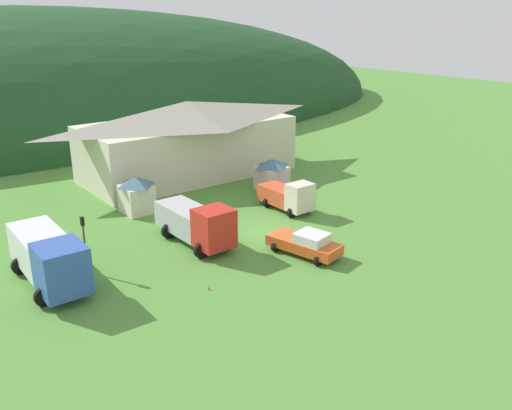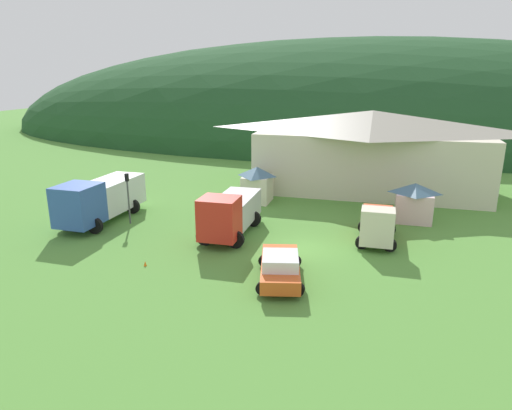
{
  "view_description": "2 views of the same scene",
  "coord_description": "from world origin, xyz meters",
  "px_view_note": "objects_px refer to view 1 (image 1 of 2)",
  "views": [
    {
      "loc": [
        -23.14,
        -28.85,
        15.33
      ],
      "look_at": [
        -0.05,
        0.92,
        1.91
      ],
      "focal_mm": 38.24,
      "sensor_mm": 36.0,
      "label": 1
    },
    {
      "loc": [
        4.3,
        -25.97,
        10.5
      ],
      "look_at": [
        -3.73,
        3.33,
        1.62
      ],
      "focal_mm": 31.9,
      "sensor_mm": 36.0,
      "label": 2
    }
  ],
  "objects_px": {
    "light_truck_cream": "(288,196)",
    "service_pickup_orange": "(306,243)",
    "play_shed_cream": "(137,194)",
    "box_truck_blue": "(49,257)",
    "traffic_cone_near_pickup": "(209,290)",
    "play_shed_pink": "(272,174)",
    "traffic_light_west": "(84,238)",
    "crane_truck_red": "(197,223)",
    "depot_building": "(188,138)"
  },
  "relations": [
    {
      "from": "box_truck_blue",
      "to": "service_pickup_orange",
      "type": "relative_size",
      "value": 1.52
    },
    {
      "from": "play_shed_cream",
      "to": "traffic_light_west",
      "type": "relative_size",
      "value": 0.81
    },
    {
      "from": "play_shed_cream",
      "to": "box_truck_blue",
      "type": "relative_size",
      "value": 0.37
    },
    {
      "from": "box_truck_blue",
      "to": "service_pickup_orange",
      "type": "height_order",
      "value": "box_truck_blue"
    },
    {
      "from": "crane_truck_red",
      "to": "light_truck_cream",
      "type": "height_order",
      "value": "crane_truck_red"
    },
    {
      "from": "light_truck_cream",
      "to": "service_pickup_orange",
      "type": "distance_m",
      "value": 8.63
    },
    {
      "from": "crane_truck_red",
      "to": "traffic_light_west",
      "type": "xyz_separation_m",
      "value": [
        -7.75,
        0.46,
        0.69
      ]
    },
    {
      "from": "play_shed_cream",
      "to": "traffic_cone_near_pickup",
      "type": "relative_size",
      "value": 5.29
    },
    {
      "from": "box_truck_blue",
      "to": "traffic_cone_near_pickup",
      "type": "xyz_separation_m",
      "value": [
        6.96,
        -6.29,
        -1.78
      ]
    },
    {
      "from": "crane_truck_red",
      "to": "service_pickup_orange",
      "type": "xyz_separation_m",
      "value": [
        4.72,
        -5.91,
        -0.78
      ]
    },
    {
      "from": "traffic_light_west",
      "to": "box_truck_blue",
      "type": "bearing_deg",
      "value": -175.13
    },
    {
      "from": "service_pickup_orange",
      "to": "box_truck_blue",
      "type": "bearing_deg",
      "value": -125.53
    },
    {
      "from": "play_shed_pink",
      "to": "box_truck_blue",
      "type": "xyz_separation_m",
      "value": [
        -21.93,
        -6.17,
        0.31
      ]
    },
    {
      "from": "light_truck_cream",
      "to": "crane_truck_red",
      "type": "bearing_deg",
      "value": -82.31
    },
    {
      "from": "play_shed_pink",
      "to": "traffic_cone_near_pickup",
      "type": "height_order",
      "value": "play_shed_pink"
    },
    {
      "from": "traffic_light_west",
      "to": "service_pickup_orange",
      "type": "bearing_deg",
      "value": -27.07
    },
    {
      "from": "depot_building",
      "to": "service_pickup_orange",
      "type": "distance_m",
      "value": 21.57
    },
    {
      "from": "play_shed_pink",
      "to": "service_pickup_orange",
      "type": "xyz_separation_m",
      "value": [
        -7.21,
        -12.35,
        -0.64
      ]
    },
    {
      "from": "play_shed_cream",
      "to": "play_shed_pink",
      "type": "relative_size",
      "value": 1.05
    },
    {
      "from": "depot_building",
      "to": "service_pickup_orange",
      "type": "xyz_separation_m",
      "value": [
        -3.72,
        -21.04,
        -2.91
      ]
    },
    {
      "from": "service_pickup_orange",
      "to": "depot_building",
      "type": "bearing_deg",
      "value": 157.24
    },
    {
      "from": "play_shed_pink",
      "to": "light_truck_cream",
      "type": "height_order",
      "value": "play_shed_pink"
    },
    {
      "from": "box_truck_blue",
      "to": "traffic_light_west",
      "type": "relative_size",
      "value": 2.18
    },
    {
      "from": "play_shed_cream",
      "to": "traffic_light_west",
      "type": "height_order",
      "value": "traffic_light_west"
    },
    {
      "from": "play_shed_pink",
      "to": "box_truck_blue",
      "type": "distance_m",
      "value": 22.78
    },
    {
      "from": "play_shed_cream",
      "to": "traffic_cone_near_pickup",
      "type": "bearing_deg",
      "value": -100.26
    },
    {
      "from": "service_pickup_orange",
      "to": "traffic_cone_near_pickup",
      "type": "height_order",
      "value": "service_pickup_orange"
    },
    {
      "from": "depot_building",
      "to": "play_shed_pink",
      "type": "relative_size",
      "value": 7.53
    },
    {
      "from": "service_pickup_orange",
      "to": "traffic_cone_near_pickup",
      "type": "xyz_separation_m",
      "value": [
        -7.76,
        -0.11,
        -0.83
      ]
    },
    {
      "from": "play_shed_cream",
      "to": "box_truck_blue",
      "type": "height_order",
      "value": "box_truck_blue"
    },
    {
      "from": "service_pickup_orange",
      "to": "traffic_cone_near_pickup",
      "type": "distance_m",
      "value": 7.8
    },
    {
      "from": "light_truck_cream",
      "to": "play_shed_pink",
      "type": "bearing_deg",
      "value": 154.07
    },
    {
      "from": "service_pickup_orange",
      "to": "traffic_light_west",
      "type": "relative_size",
      "value": 1.44
    },
    {
      "from": "play_shed_pink",
      "to": "traffic_cone_near_pickup",
      "type": "distance_m",
      "value": 19.53
    },
    {
      "from": "depot_building",
      "to": "light_truck_cream",
      "type": "xyz_separation_m",
      "value": [
        1.01,
        -13.83,
        -2.49
      ]
    },
    {
      "from": "play_shed_cream",
      "to": "light_truck_cream",
      "type": "distance_m",
      "value": 12.19
    },
    {
      "from": "crane_truck_red",
      "to": "traffic_light_west",
      "type": "relative_size",
      "value": 1.92
    },
    {
      "from": "crane_truck_red",
      "to": "traffic_cone_near_pickup",
      "type": "height_order",
      "value": "crane_truck_red"
    },
    {
      "from": "crane_truck_red",
      "to": "service_pickup_orange",
      "type": "relative_size",
      "value": 1.33
    },
    {
      "from": "light_truck_cream",
      "to": "traffic_cone_near_pickup",
      "type": "height_order",
      "value": "light_truck_cream"
    },
    {
      "from": "play_shed_cream",
      "to": "play_shed_pink",
      "type": "bearing_deg",
      "value": -9.23
    },
    {
      "from": "depot_building",
      "to": "light_truck_cream",
      "type": "distance_m",
      "value": 14.09
    },
    {
      "from": "crane_truck_red",
      "to": "light_truck_cream",
      "type": "relative_size",
      "value": 1.41
    },
    {
      "from": "play_shed_cream",
      "to": "crane_truck_red",
      "type": "relative_size",
      "value": 0.42
    },
    {
      "from": "play_shed_cream",
      "to": "box_truck_blue",
      "type": "bearing_deg",
      "value": -139.52
    },
    {
      "from": "light_truck_cream",
      "to": "traffic_cone_near_pickup",
      "type": "relative_size",
      "value": 8.89
    },
    {
      "from": "service_pickup_orange",
      "to": "traffic_light_west",
      "type": "bearing_deg",
      "value": -129.81
    },
    {
      "from": "play_shed_pink",
      "to": "box_truck_blue",
      "type": "relative_size",
      "value": 0.35
    },
    {
      "from": "light_truck_cream",
      "to": "box_truck_blue",
      "type": "bearing_deg",
      "value": -87.11
    },
    {
      "from": "box_truck_blue",
      "to": "service_pickup_orange",
      "type": "bearing_deg",
      "value": 68.33
    }
  ]
}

